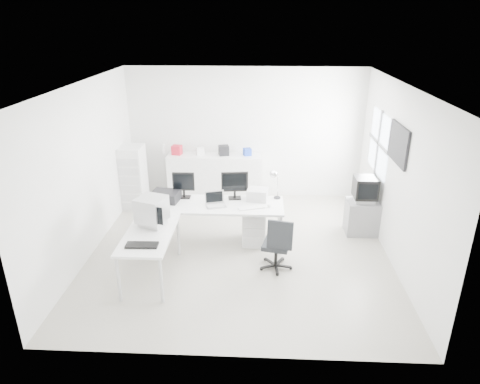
{
  "coord_description": "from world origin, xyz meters",
  "views": [
    {
      "loc": [
        0.32,
        -6.43,
        3.74
      ],
      "look_at": [
        0.0,
        0.2,
        1.0
      ],
      "focal_mm": 32.0,
      "sensor_mm": 36.0,
      "label": 1
    }
  ],
  "objects_px": {
    "lcd_monitor_large": "(235,186)",
    "filing_cabinet": "(133,177)",
    "crt_tv": "(365,190)",
    "main_desk": "(214,223)",
    "side_desk": "(151,254)",
    "inkjet_printer": "(166,196)",
    "crt_monitor": "(152,210)",
    "laptop": "(216,201)",
    "drawer_pedestal": "(254,227)",
    "office_chair": "(276,242)",
    "tv_cabinet": "(362,217)",
    "sideboard": "(215,177)",
    "laser_printer": "(257,194)",
    "lcd_monitor_small": "(184,185)"
  },
  "relations": [
    {
      "from": "inkjet_printer",
      "to": "sideboard",
      "type": "xyz_separation_m",
      "value": [
        0.66,
        1.89,
        -0.33
      ]
    },
    {
      "from": "side_desk",
      "to": "laptop",
      "type": "relative_size",
      "value": 4.42
    },
    {
      "from": "crt_tv",
      "to": "sideboard",
      "type": "bearing_deg",
      "value": 152.73
    },
    {
      "from": "inkjet_printer",
      "to": "tv_cabinet",
      "type": "height_order",
      "value": "inkjet_printer"
    },
    {
      "from": "main_desk",
      "to": "inkjet_printer",
      "type": "xyz_separation_m",
      "value": [
        -0.85,
        0.1,
        0.46
      ]
    },
    {
      "from": "lcd_monitor_large",
      "to": "sideboard",
      "type": "relative_size",
      "value": 0.24
    },
    {
      "from": "main_desk",
      "to": "lcd_monitor_large",
      "type": "height_order",
      "value": "lcd_monitor_large"
    },
    {
      "from": "crt_monitor",
      "to": "crt_tv",
      "type": "bearing_deg",
      "value": 39.42
    },
    {
      "from": "office_chair",
      "to": "tv_cabinet",
      "type": "bearing_deg",
      "value": 51.09
    },
    {
      "from": "laptop",
      "to": "tv_cabinet",
      "type": "distance_m",
      "value": 2.75
    },
    {
      "from": "lcd_monitor_large",
      "to": "laser_printer",
      "type": "distance_m",
      "value": 0.43
    },
    {
      "from": "office_chair",
      "to": "tv_cabinet",
      "type": "distance_m",
      "value": 2.07
    },
    {
      "from": "laptop",
      "to": "crt_tv",
      "type": "xyz_separation_m",
      "value": [
        2.63,
        0.61,
        0.0
      ]
    },
    {
      "from": "office_chair",
      "to": "filing_cabinet",
      "type": "relative_size",
      "value": 0.7
    },
    {
      "from": "main_desk",
      "to": "crt_tv",
      "type": "distance_m",
      "value": 2.77
    },
    {
      "from": "sideboard",
      "to": "tv_cabinet",
      "type": "bearing_deg",
      "value": -27.27
    },
    {
      "from": "main_desk",
      "to": "filing_cabinet",
      "type": "height_order",
      "value": "filing_cabinet"
    },
    {
      "from": "drawer_pedestal",
      "to": "main_desk",
      "type": "bearing_deg",
      "value": -175.91
    },
    {
      "from": "laptop",
      "to": "office_chair",
      "type": "xyz_separation_m",
      "value": [
        1.01,
        -0.68,
        -0.39
      ]
    },
    {
      "from": "office_chair",
      "to": "tv_cabinet",
      "type": "relative_size",
      "value": 1.45
    },
    {
      "from": "drawer_pedestal",
      "to": "crt_tv",
      "type": "bearing_deg",
      "value": 13.14
    },
    {
      "from": "filing_cabinet",
      "to": "laptop",
      "type": "bearing_deg",
      "value": -40.05
    },
    {
      "from": "drawer_pedestal",
      "to": "laser_printer",
      "type": "distance_m",
      "value": 0.58
    },
    {
      "from": "lcd_monitor_small",
      "to": "drawer_pedestal",
      "type": "bearing_deg",
      "value": -9.3
    },
    {
      "from": "tv_cabinet",
      "to": "crt_tv",
      "type": "relative_size",
      "value": 1.26
    },
    {
      "from": "office_chair",
      "to": "crt_tv",
      "type": "relative_size",
      "value": 1.84
    },
    {
      "from": "main_desk",
      "to": "drawer_pedestal",
      "type": "height_order",
      "value": "main_desk"
    },
    {
      "from": "inkjet_printer",
      "to": "crt_monitor",
      "type": "distance_m",
      "value": 0.97
    },
    {
      "from": "inkjet_printer",
      "to": "crt_monitor",
      "type": "xyz_separation_m",
      "value": [
        0.0,
        -0.95,
        0.17
      ]
    },
    {
      "from": "crt_monitor",
      "to": "filing_cabinet",
      "type": "height_order",
      "value": "filing_cabinet"
    },
    {
      "from": "office_chair",
      "to": "sideboard",
      "type": "relative_size",
      "value": 0.46
    },
    {
      "from": "drawer_pedestal",
      "to": "laptop",
      "type": "bearing_deg",
      "value": -167.01
    },
    {
      "from": "crt_tv",
      "to": "main_desk",
      "type": "bearing_deg",
      "value": -169.18
    },
    {
      "from": "main_desk",
      "to": "crt_tv",
      "type": "bearing_deg",
      "value": 10.82
    },
    {
      "from": "lcd_monitor_large",
      "to": "laptop",
      "type": "relative_size",
      "value": 1.53
    },
    {
      "from": "side_desk",
      "to": "office_chair",
      "type": "relative_size",
      "value": 1.52
    },
    {
      "from": "inkjet_printer",
      "to": "filing_cabinet",
      "type": "distance_m",
      "value": 1.69
    },
    {
      "from": "drawer_pedestal",
      "to": "filing_cabinet",
      "type": "bearing_deg",
      "value": 150.56
    },
    {
      "from": "lcd_monitor_large",
      "to": "filing_cabinet",
      "type": "distance_m",
      "value": 2.52
    },
    {
      "from": "laptop",
      "to": "laser_printer",
      "type": "relative_size",
      "value": 0.91
    },
    {
      "from": "side_desk",
      "to": "tv_cabinet",
      "type": "height_order",
      "value": "side_desk"
    },
    {
      "from": "office_chair",
      "to": "sideboard",
      "type": "distance_m",
      "value": 3.04
    },
    {
      "from": "drawer_pedestal",
      "to": "crt_monitor",
      "type": "distance_m",
      "value": 1.93
    },
    {
      "from": "crt_monitor",
      "to": "tv_cabinet",
      "type": "relative_size",
      "value": 0.81
    },
    {
      "from": "side_desk",
      "to": "inkjet_printer",
      "type": "bearing_deg",
      "value": 90.0
    },
    {
      "from": "inkjet_printer",
      "to": "sideboard",
      "type": "distance_m",
      "value": 2.03
    },
    {
      "from": "lcd_monitor_large",
      "to": "tv_cabinet",
      "type": "relative_size",
      "value": 0.77
    },
    {
      "from": "inkjet_printer",
      "to": "laser_printer",
      "type": "height_order",
      "value": "laser_printer"
    },
    {
      "from": "main_desk",
      "to": "side_desk",
      "type": "xyz_separation_m",
      "value": [
        -0.85,
        -1.1,
        0.0
      ]
    },
    {
      "from": "lcd_monitor_large",
      "to": "laser_printer",
      "type": "height_order",
      "value": "lcd_monitor_large"
    }
  ]
}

